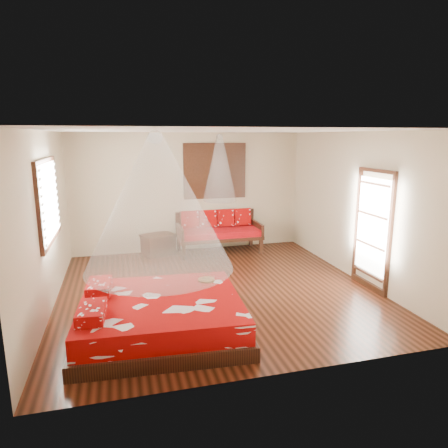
{
  "coord_description": "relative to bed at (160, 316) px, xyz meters",
  "views": [
    {
      "loc": [
        -1.62,
        -6.61,
        2.71
      ],
      "look_at": [
        0.2,
        0.24,
        1.15
      ],
      "focal_mm": 32.0,
      "sensor_mm": 36.0,
      "label": 1
    }
  ],
  "objects": [
    {
      "name": "storage_chest",
      "position": [
        0.36,
        3.82,
        -0.0
      ],
      "size": [
        0.86,
        0.75,
        0.49
      ],
      "rotation": [
        0.0,
        0.0,
        0.38
      ],
      "color": "black",
      "rests_on": "floor"
    },
    {
      "name": "wine_tray",
      "position": [
        0.78,
        0.54,
        0.3
      ],
      "size": [
        0.26,
        0.26,
        0.21
      ],
      "rotation": [
        0.0,
        0.0,
        -0.44
      ],
      "color": "brown",
      "rests_on": "bed"
    },
    {
      "name": "glazed_door",
      "position": [
        3.87,
        0.77,
        0.82
      ],
      "size": [
        0.08,
        1.02,
        2.16
      ],
      "color": "black",
      "rests_on": "floor"
    },
    {
      "name": "window_left",
      "position": [
        -1.55,
        1.57,
        1.45
      ],
      "size": [
        0.1,
        1.74,
        1.34
      ],
      "color": "black",
      "rests_on": "wall_left"
    },
    {
      "name": "bed",
      "position": [
        0.0,
        0.0,
        0.0
      ],
      "size": [
        2.41,
        2.2,
        0.65
      ],
      "rotation": [
        0.0,
        0.0,
        -0.07
      ],
      "color": "black",
      "rests_on": "floor"
    },
    {
      "name": "shutter_panel",
      "position": [
        1.79,
        4.09,
        1.65
      ],
      "size": [
        1.52,
        0.06,
        1.32
      ],
      "color": "black",
      "rests_on": "wall_back"
    },
    {
      "name": "daybed",
      "position": [
        1.79,
        3.76,
        0.27
      ],
      "size": [
        1.96,
        0.87,
        0.98
      ],
      "color": "black",
      "rests_on": "floor"
    },
    {
      "name": "room",
      "position": [
        1.16,
        1.37,
        1.15
      ],
      "size": [
        5.54,
        5.54,
        2.84
      ],
      "color": "black",
      "rests_on": "ground"
    },
    {
      "name": "mosquito_net_main",
      "position": [
        0.02,
        -0.0,
        1.6
      ],
      "size": [
        2.0,
        2.0,
        1.8
      ],
      "primitive_type": "cone",
      "color": "white",
      "rests_on": "ceiling"
    },
    {
      "name": "mosquito_net_daybed",
      "position": [
        1.79,
        3.62,
        1.75
      ],
      "size": [
        0.77,
        0.77,
        1.5
      ],
      "primitive_type": "cone",
      "color": "white",
      "rests_on": "ceiling"
    }
  ]
}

